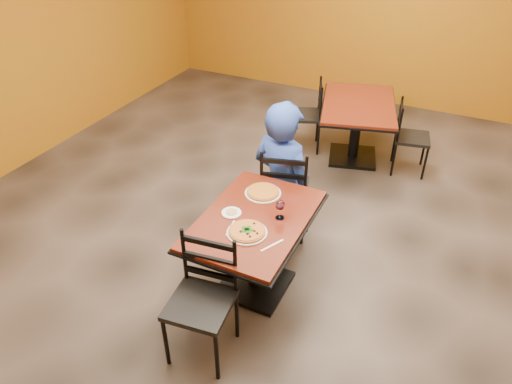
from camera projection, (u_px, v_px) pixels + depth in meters
The scene contains 18 objects.
floor at pixel (277, 252), 4.58m from camera, with size 7.00×8.00×0.01m, color black.
wall_back at pixel (393, 1), 6.73m from camera, with size 7.00×0.01×3.00m, color #A55612.
table_main at pixel (255, 237), 3.90m from camera, with size 0.83×1.23×0.75m.
table_second at pixel (357, 118), 5.76m from camera, with size 1.16×1.45×0.75m.
chair_main_near at pixel (200, 305), 3.38m from camera, with size 0.44×0.44×0.97m, color black, non-canonical shape.
chair_main_far at pixel (285, 189), 4.60m from camera, with size 0.44×0.44×0.98m, color black, non-canonical shape.
chair_second_left at pixel (304, 115), 6.06m from camera, with size 0.41×0.41×0.91m, color black, non-canonical shape.
chair_second_right at pixel (412, 138), 5.59m from camera, with size 0.39×0.39×0.87m, color black, non-canonical shape.
diner at pixel (283, 171), 4.47m from camera, with size 0.67×0.44×1.40m, color #1A4391.
plate_main at pixel (247, 233), 3.63m from camera, with size 0.31×0.31×0.01m, color white.
pizza_main at pixel (247, 231), 3.62m from camera, with size 0.28×0.28×0.02m, color maroon.
plate_far at pixel (263, 193), 4.07m from camera, with size 0.31×0.31×0.01m, color white.
pizza_far at pixel (263, 192), 4.06m from camera, with size 0.28×0.28×0.02m, color gold.
side_plate at pixel (232, 213), 3.83m from camera, with size 0.16×0.16×0.01m, color white.
dip at pixel (231, 212), 3.83m from camera, with size 0.09×0.09×0.01m, color tan.
wine_glass at pixel (280, 209), 3.74m from camera, with size 0.08×0.08×0.18m, color white, non-canonical shape.
fork at pixel (230, 228), 3.68m from camera, with size 0.01×0.19×0.00m, color silver.
knife at pixel (272, 245), 3.51m from camera, with size 0.01×0.21×0.00m, color silver.
Camera 1 is at (1.31, -3.22, 3.04)m, focal length 33.54 mm.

